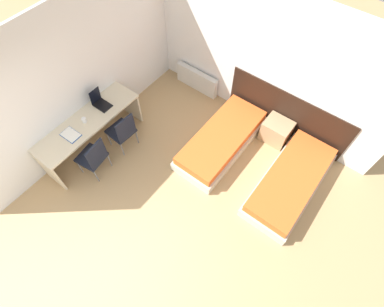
% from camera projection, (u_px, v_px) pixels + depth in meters
% --- Properties ---
extents(ground_plane, '(20.00, 20.00, 0.00)m').
position_uv_depth(ground_plane, '(104.00, 269.00, 4.66)').
color(ground_plane, tan).
extents(wall_back, '(5.20, 0.05, 2.70)m').
position_uv_depth(wall_back, '(256.00, 59.00, 5.28)').
color(wall_back, white).
rests_on(wall_back, ground_plane).
extents(wall_left, '(0.05, 5.09, 2.70)m').
position_uv_depth(wall_left, '(86.00, 72.00, 5.10)').
color(wall_left, white).
rests_on(wall_left, ground_plane).
extents(headboard_panel, '(2.45, 0.03, 1.00)m').
position_uv_depth(headboard_panel, '(286.00, 114.00, 5.70)').
color(headboard_panel, black).
rests_on(headboard_panel, ground_plane).
extents(bed_near_window, '(0.87, 2.04, 0.38)m').
position_uv_depth(bed_near_window, '(222.00, 140.00, 5.76)').
color(bed_near_window, beige).
rests_on(bed_near_window, ground_plane).
extents(bed_near_door, '(0.87, 2.04, 0.38)m').
position_uv_depth(bed_near_door, '(290.00, 182.00, 5.28)').
color(bed_near_door, beige).
rests_on(bed_near_door, ground_plane).
extents(nightstand, '(0.51, 0.44, 0.46)m').
position_uv_depth(nightstand, '(276.00, 131.00, 5.82)').
color(nightstand, tan).
rests_on(nightstand, ground_plane).
extents(radiator, '(1.02, 0.12, 0.48)m').
position_uv_depth(radiator, '(197.00, 80.00, 6.56)').
color(radiator, silver).
rests_on(radiator, ground_plane).
extents(desk, '(0.61, 2.03, 0.78)m').
position_uv_depth(desk, '(89.00, 127.00, 5.40)').
color(desk, beige).
rests_on(desk, ground_plane).
extents(chair_near_laptop, '(0.46, 0.46, 0.90)m').
position_uv_depth(chair_near_laptop, '(123.00, 130.00, 5.50)').
color(chair_near_laptop, black).
rests_on(chair_near_laptop, ground_plane).
extents(chair_near_notebook, '(0.50, 0.50, 0.90)m').
position_uv_depth(chair_near_notebook, '(93.00, 156.00, 5.20)').
color(chair_near_notebook, black).
rests_on(chair_near_notebook, ground_plane).
extents(laptop, '(0.32, 0.23, 0.33)m').
position_uv_depth(laptop, '(100.00, 102.00, 5.40)').
color(laptop, black).
rests_on(laptop, desk).
extents(open_notebook, '(0.33, 0.23, 0.02)m').
position_uv_depth(open_notebook, '(71.00, 135.00, 5.08)').
color(open_notebook, '#1E4793').
rests_on(open_notebook, desk).
extents(mug, '(0.08, 0.08, 0.09)m').
position_uv_depth(mug, '(84.00, 120.00, 5.21)').
color(mug, white).
rests_on(mug, desk).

